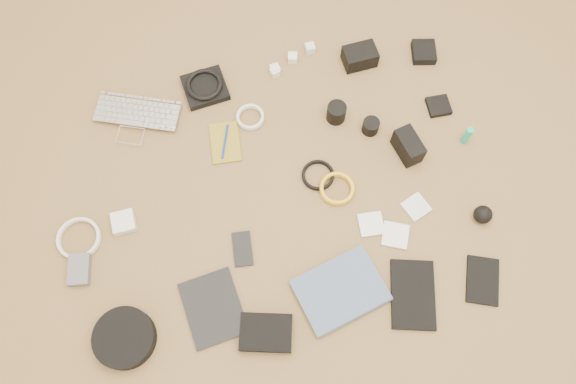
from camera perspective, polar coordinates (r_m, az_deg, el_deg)
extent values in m
cube|color=brown|center=(1.85, -0.65, -0.16)|extent=(4.00, 4.00, 0.04)
imported|color=#B5B4B9|center=(1.99, -15.29, 6.77)|extent=(0.34, 0.29, 0.02)
cube|color=black|center=(2.01, -8.42, 10.43)|extent=(0.16, 0.15, 0.03)
torus|color=black|center=(1.99, -8.50, 10.75)|extent=(0.17, 0.17, 0.02)
cube|color=silver|center=(2.02, -1.36, 12.07)|extent=(0.04, 0.04, 0.03)
cube|color=silver|center=(2.05, 0.47, 13.46)|extent=(0.04, 0.04, 0.03)
cube|color=silver|center=(2.08, 2.26, 14.40)|extent=(0.03, 0.03, 0.03)
cube|color=silver|center=(2.03, -1.31, 12.35)|extent=(0.04, 0.04, 0.03)
cube|color=black|center=(2.05, 7.30, 13.49)|extent=(0.12, 0.09, 0.07)
cube|color=black|center=(2.12, 13.62, 13.66)|extent=(0.10, 0.11, 0.03)
cube|color=olive|center=(1.91, -6.39, 5.01)|extent=(0.10, 0.15, 0.01)
cylinder|color=#122996|center=(1.90, -6.42, 5.12)|extent=(0.05, 0.12, 0.01)
torus|color=silver|center=(1.94, -3.85, 7.52)|extent=(0.10, 0.10, 0.01)
cylinder|color=black|center=(1.92, 4.93, 8.04)|extent=(0.08, 0.08, 0.07)
cylinder|color=black|center=(1.92, 8.40, 6.62)|extent=(0.07, 0.07, 0.05)
cube|color=black|center=(2.02, 15.04, 8.43)|extent=(0.08, 0.08, 0.02)
cube|color=silver|center=(1.85, -16.36, -2.96)|extent=(0.07, 0.07, 0.03)
torus|color=silver|center=(1.89, -20.44, -4.48)|extent=(0.17, 0.17, 0.01)
torus|color=black|center=(1.85, 3.06, 1.66)|extent=(0.11, 0.11, 0.01)
torus|color=gold|center=(1.83, 4.99, 0.27)|extent=(0.14, 0.14, 0.01)
cube|color=black|center=(1.89, 12.11, 4.58)|extent=(0.09, 0.12, 0.08)
cylinder|color=teal|center=(1.96, 17.72, 5.49)|extent=(0.02, 0.02, 0.08)
cube|color=#555459|center=(1.85, -20.44, -7.41)|extent=(0.08, 0.11, 0.03)
cube|color=black|center=(1.74, -7.62, -11.60)|extent=(0.19, 0.23, 0.01)
cube|color=black|center=(1.77, -4.64, -5.78)|extent=(0.07, 0.12, 0.01)
cube|color=silver|center=(1.80, 8.43, -3.26)|extent=(0.08, 0.08, 0.01)
cube|color=silver|center=(1.80, 10.84, -4.34)|extent=(0.11, 0.11, 0.01)
cube|color=silver|center=(1.85, 12.87, -1.49)|extent=(0.10, 0.10, 0.01)
sphere|color=black|center=(1.87, 19.19, -2.18)|extent=(0.07, 0.07, 0.06)
cylinder|color=black|center=(1.75, -16.27, -14.05)|extent=(0.19, 0.19, 0.05)
cube|color=black|center=(1.70, -2.26, -14.09)|extent=(0.17, 0.14, 0.04)
imported|color=#435572|center=(1.72, 6.92, -12.70)|extent=(0.30, 0.25, 0.03)
cube|color=black|center=(1.77, 12.56, -10.13)|extent=(0.18, 0.24, 0.02)
cube|color=black|center=(1.83, 19.15, -8.49)|extent=(0.14, 0.17, 0.01)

